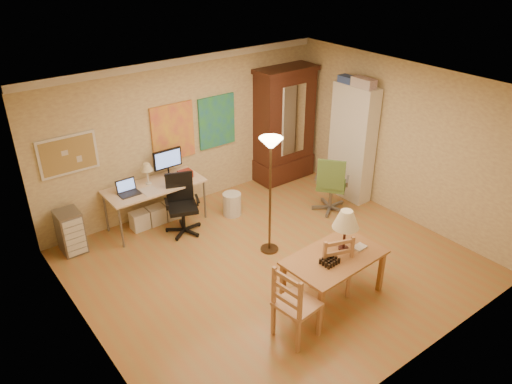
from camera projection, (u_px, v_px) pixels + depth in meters
floor at (273, 264)px, 7.65m from camera, size 5.50×5.50×0.00m
crown_molding at (181, 61)px, 8.15m from camera, size 5.50×0.08×0.12m
corkboard at (68, 155)px, 7.59m from camera, size 0.90×0.04×0.62m
art_panel_left at (173, 132)px, 8.58m from camera, size 0.80×0.04×1.00m
art_panel_right at (217, 121)px, 9.06m from camera, size 0.75×0.04×0.95m
dining_table at (339, 246)px, 6.65m from camera, size 1.40×0.89×1.27m
ladder_chair_back at (332, 266)px, 6.82m from camera, size 0.58×0.56×0.99m
ladder_chair_left at (295, 306)px, 6.06m from camera, size 0.51×0.53×1.04m
torchiere_lamp at (271, 162)px, 7.26m from camera, size 0.35×0.35×1.92m
computer_desk at (156, 199)px, 8.51m from camera, size 1.65×0.72×1.25m
office_chair_black at (183, 217)px, 8.35m from camera, size 0.62×0.62×1.01m
office_chair_green at (330, 197)px, 8.96m from camera, size 0.69×0.69×1.08m
drawer_cart at (71, 232)px, 7.80m from camera, size 0.35×0.42×0.70m
armoire at (284, 132)px, 9.87m from camera, size 1.24×0.59×2.27m
bookshelf at (352, 143)px, 9.12m from camera, size 0.32×0.86×2.16m
wastebin at (232, 204)px, 8.88m from camera, size 0.33×0.33×0.41m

